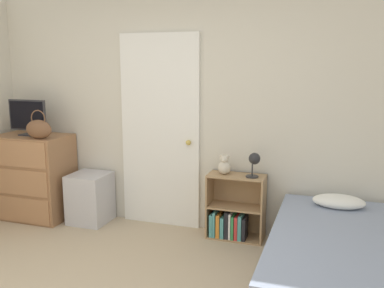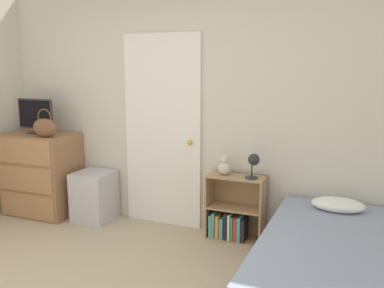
# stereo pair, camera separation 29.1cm
# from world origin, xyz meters

# --- Properties ---
(wall_back) EXTENTS (10.00, 0.06, 2.55)m
(wall_back) POSITION_xyz_m (0.00, 2.16, 1.27)
(wall_back) COLOR beige
(wall_back) RESTS_ON ground_plane
(door_closed) EXTENTS (0.89, 0.09, 2.08)m
(door_closed) POSITION_xyz_m (-0.21, 2.11, 1.04)
(door_closed) COLOR white
(door_closed) RESTS_ON ground_plane
(dresser) EXTENTS (0.82, 0.54, 0.97)m
(dresser) POSITION_xyz_m (-1.69, 1.84, 0.48)
(dresser) COLOR #996B47
(dresser) RESTS_ON ground_plane
(tv) EXTENTS (0.48, 0.16, 0.40)m
(tv) POSITION_xyz_m (-1.72, 1.84, 1.18)
(tv) COLOR #2D2D33
(tv) RESTS_ON dresser
(handbag) EXTENTS (0.31, 0.14, 0.31)m
(handbag) POSITION_xyz_m (-1.45, 1.68, 1.07)
(handbag) COLOR brown
(handbag) RESTS_ON dresser
(storage_bin) EXTENTS (0.41, 0.42, 0.56)m
(storage_bin) POSITION_xyz_m (-0.99, 1.90, 0.28)
(storage_bin) COLOR silver
(storage_bin) RESTS_ON ground_plane
(bookshelf) EXTENTS (0.58, 0.27, 0.67)m
(bookshelf) POSITION_xyz_m (0.64, 1.97, 0.24)
(bookshelf) COLOR tan
(bookshelf) RESTS_ON ground_plane
(teddy_bear) EXTENTS (0.13, 0.13, 0.20)m
(teddy_bear) POSITION_xyz_m (0.54, 1.97, 0.75)
(teddy_bear) COLOR beige
(teddy_bear) RESTS_ON bookshelf
(desk_lamp) EXTENTS (0.14, 0.14, 0.25)m
(desk_lamp) POSITION_xyz_m (0.85, 1.93, 0.84)
(desk_lamp) COLOR #262628
(desk_lamp) RESTS_ON bookshelf
(bed) EXTENTS (1.03, 1.95, 0.60)m
(bed) POSITION_xyz_m (1.65, 1.14, 0.25)
(bed) COLOR brown
(bed) RESTS_ON ground_plane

